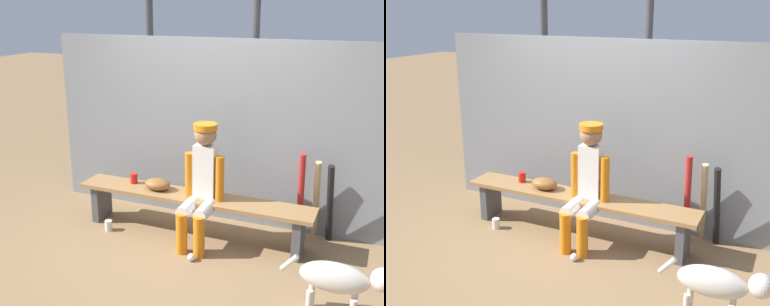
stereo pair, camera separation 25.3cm
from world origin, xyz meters
TOP-DOWN VIEW (x-y plane):
  - ground_plane at (0.00, 0.00)m, footprint 30.00×30.00m
  - chainlink_fence at (0.00, 0.53)m, footprint 3.74×0.03m
  - dugout_bench at (0.00, 0.00)m, footprint 2.49×0.36m
  - player_seated at (0.14, -0.11)m, footprint 0.41×0.55m
  - baseball_glove at (-0.39, 0.00)m, footprint 0.28×0.20m
  - bat_aluminum_red at (1.03, 0.35)m, footprint 0.07×0.17m
  - bat_wood_natural at (1.18, 0.44)m, footprint 0.08×0.24m
  - bat_aluminum_black at (1.32, 0.35)m, footprint 0.08×0.28m
  - baseball at (0.20, -0.49)m, footprint 0.07×0.07m
  - cup_on_ground at (-0.86, -0.24)m, footprint 0.08×0.08m
  - cup_on_bench at (-0.71, 0.07)m, footprint 0.08×0.08m
  - dog at (1.57, -0.83)m, footprint 0.84×0.20m

SIDE VIEW (x-z plane):
  - ground_plane at x=0.00m, z-range 0.00..0.00m
  - baseball at x=0.20m, z-range 0.00..0.07m
  - cup_on_ground at x=-0.86m, z-range 0.00..0.11m
  - dog at x=1.57m, z-range 0.09..0.58m
  - dugout_bench at x=0.00m, z-range 0.13..0.58m
  - bat_wood_natural at x=1.18m, z-range 0.00..0.85m
  - bat_aluminum_black at x=1.32m, z-range 0.00..0.87m
  - bat_aluminum_red at x=1.03m, z-range 0.00..0.93m
  - cup_on_bench at x=-0.71m, z-range 0.45..0.56m
  - baseball_glove at x=-0.39m, z-range 0.45..0.57m
  - player_seated at x=0.14m, z-range 0.05..1.26m
  - chainlink_fence at x=0.00m, z-range 0.00..1.98m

